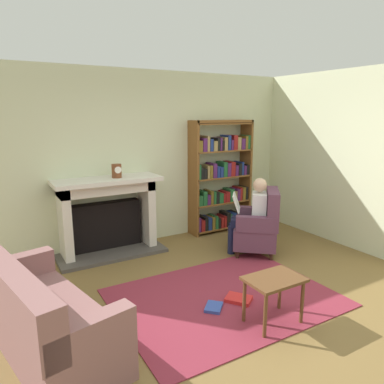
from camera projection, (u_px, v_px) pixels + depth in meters
ground at (241, 310)px, 3.81m from camera, size 14.00×14.00×0.00m
back_wall at (144, 158)px, 5.67m from camera, size 5.60×0.10×2.70m
side_wall_right at (325, 157)px, 5.88m from camera, size 0.10×5.20×2.70m
area_rug at (224, 298)px, 4.06m from camera, size 2.40×1.80×0.01m
fireplace at (108, 214)px, 5.28m from camera, size 1.55×0.64×1.14m
mantel_clock at (117, 171)px, 5.12m from camera, size 0.14×0.14×0.19m
bookshelf at (221, 178)px, 6.24m from camera, size 1.14×0.32×1.93m
armchair_reading at (259, 226)px, 5.28m from camera, size 0.89×0.89×0.97m
seated_reader at (252, 213)px, 5.25m from camera, size 0.59×0.57×1.14m
sofa_floral at (42, 318)px, 3.09m from camera, size 1.07×1.82×0.85m
side_table at (274, 285)px, 3.50m from camera, size 0.56×0.39×0.48m
scattered_books at (230, 302)px, 3.93m from camera, size 0.64×0.35×0.04m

